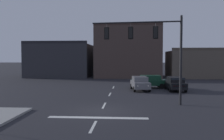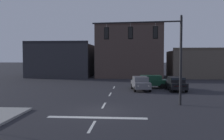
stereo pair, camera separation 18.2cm
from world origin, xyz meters
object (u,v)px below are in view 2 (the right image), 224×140
Objects in this scene: car_lot_nearside at (150,81)px; car_lot_middle at (140,83)px; signal_mast_near_side at (152,42)px; car_lot_farside at (176,83)px.

car_lot_nearside and car_lot_middle have the same top height.
signal_mast_near_side is 1.61× the size of car_lot_nearside.
car_lot_farside is (2.78, -2.42, 0.00)m from car_lot_nearside.
car_lot_nearside is at bearing 60.32° from car_lot_middle.
car_lot_middle is (-0.54, 8.62, -4.21)m from signal_mast_near_side.
car_lot_middle is at bearing -119.68° from car_lot_nearside.
signal_mast_near_side is 9.61m from car_lot_middle.
car_lot_nearside and car_lot_farside have the same top height.
signal_mast_near_side is 1.60× the size of car_lot_middle.
car_lot_middle and car_lot_farside have the same top height.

